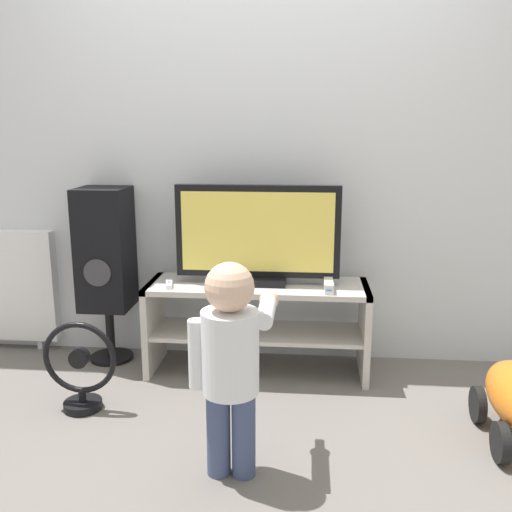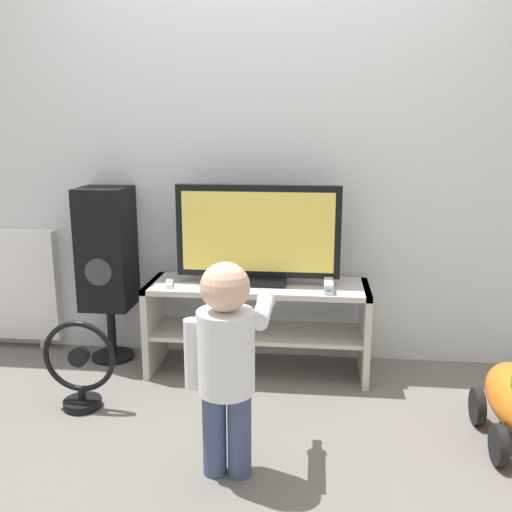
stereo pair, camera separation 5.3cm
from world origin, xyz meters
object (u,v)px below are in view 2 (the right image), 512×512
at_px(speaker_tower, 107,252).
at_px(game_console, 329,285).
at_px(television, 258,236).
at_px(floor_fan, 80,369).
at_px(remote_primary, 169,284).
at_px(child, 227,352).

bearing_deg(speaker_tower, game_console, -7.46).
height_order(television, floor_fan, television).
relative_size(game_console, speaker_tower, 0.20).
relative_size(remote_primary, floor_fan, 0.30).
bearing_deg(remote_primary, floor_fan, -128.03).
bearing_deg(floor_fan, speaker_tower, 96.23).
bearing_deg(television, floor_fan, -146.24).
distance_m(television, floor_fan, 1.15).
xyz_separation_m(television, floor_fan, (-0.82, -0.55, -0.58)).
bearing_deg(game_console, floor_fan, -159.57).
relative_size(remote_primary, speaker_tower, 0.13).
distance_m(remote_primary, child, 1.01).
bearing_deg(floor_fan, television, 33.76).
height_order(remote_primary, floor_fan, remote_primary).
bearing_deg(remote_primary, game_console, 0.59).
relative_size(speaker_tower, floor_fan, 2.27).
distance_m(game_console, floor_fan, 1.34).
relative_size(game_console, floor_fan, 0.45).
height_order(game_console, floor_fan, game_console).
xyz_separation_m(game_console, speaker_tower, (-1.28, 0.17, 0.12)).
xyz_separation_m(remote_primary, speaker_tower, (-0.41, 0.18, 0.13)).
bearing_deg(remote_primary, child, -62.77).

